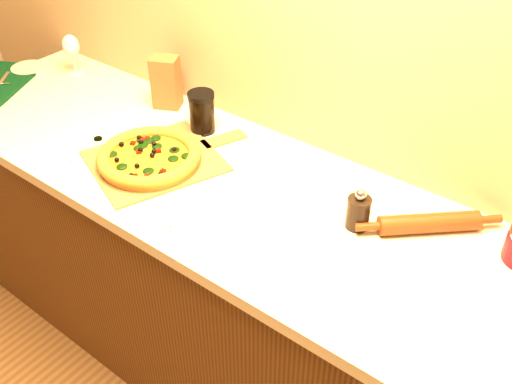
# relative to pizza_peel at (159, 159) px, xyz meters

# --- Properties ---
(cabinet) EXTENTS (2.80, 0.65, 0.86)m
(cabinet) POSITION_rel_pizza_peel_xyz_m (0.47, 0.04, -0.47)
(cabinet) COLOR #41200E
(cabinet) RESTS_ON ground
(countertop) EXTENTS (2.84, 0.68, 0.04)m
(countertop) POSITION_rel_pizza_peel_xyz_m (0.47, 0.04, -0.02)
(countertop) COLOR beige
(countertop) RESTS_ON cabinet
(pizza_peel) EXTENTS (0.46, 0.55, 0.01)m
(pizza_peel) POSITION_rel_pizza_peel_xyz_m (0.00, 0.00, 0.00)
(pizza_peel) COLOR brown
(pizza_peel) RESTS_ON countertop
(pizza) EXTENTS (0.32, 0.32, 0.05)m
(pizza) POSITION_rel_pizza_peel_xyz_m (-0.01, -0.03, 0.02)
(pizza) COLOR #B97A2E
(pizza) RESTS_ON pizza_peel
(bottle_cap) EXTENTS (0.03, 0.03, 0.01)m
(bottle_cap) POSITION_rel_pizza_peel_xyz_m (-0.25, -0.04, -0.00)
(bottle_cap) COLOR black
(bottle_cap) RESTS_ON countertop
(pepper_grinder) EXTENTS (0.07, 0.07, 0.12)m
(pepper_grinder) POSITION_rel_pizza_peel_xyz_m (0.66, 0.10, 0.05)
(pepper_grinder) COLOR black
(pepper_grinder) RESTS_ON countertop
(rolling_pin) EXTENTS (0.31, 0.29, 0.05)m
(rolling_pin) POSITION_rel_pizza_peel_xyz_m (0.82, 0.20, 0.02)
(rolling_pin) COLOR #54240E
(rolling_pin) RESTS_ON countertop
(wine_glass) EXTENTS (0.07, 0.07, 0.16)m
(wine_glass) POSITION_rel_pizza_peel_xyz_m (-0.71, 0.24, 0.11)
(wine_glass) COLOR silver
(wine_glass) RESTS_ON countertop
(paper_bag) EXTENTS (0.12, 0.11, 0.19)m
(paper_bag) POSITION_rel_pizza_peel_xyz_m (-0.23, 0.28, 0.09)
(paper_bag) COLOR brown
(paper_bag) RESTS_ON countertop
(dark_jar) EXTENTS (0.09, 0.09, 0.14)m
(dark_jar) POSITION_rel_pizza_peel_xyz_m (-0.01, 0.22, 0.07)
(dark_jar) COLOR black
(dark_jar) RESTS_ON countertop
(side_plate) EXTENTS (0.17, 0.17, 0.01)m
(side_plate) POSITION_rel_pizza_peel_xyz_m (-0.90, 0.14, 0.00)
(side_plate) COLOR beige
(side_plate) RESTS_ON countertop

